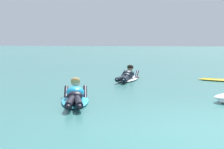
# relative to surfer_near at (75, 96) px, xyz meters

# --- Properties ---
(ground_plane) EXTENTS (120.00, 120.00, 0.00)m
(ground_plane) POSITION_rel_surfer_near_xyz_m (2.74, 7.98, -0.13)
(ground_plane) COLOR #387A75
(surfer_near) EXTENTS (1.19, 2.69, 0.53)m
(surfer_near) POSITION_rel_surfer_near_xyz_m (0.00, 0.00, 0.00)
(surfer_near) COLOR #2DB2D1
(surfer_near) RESTS_ON ground
(surfer_far) EXTENTS (0.63, 2.45, 0.55)m
(surfer_far) POSITION_rel_surfer_near_xyz_m (0.35, 4.78, 0.00)
(surfer_far) COLOR silver
(surfer_far) RESTS_ON ground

